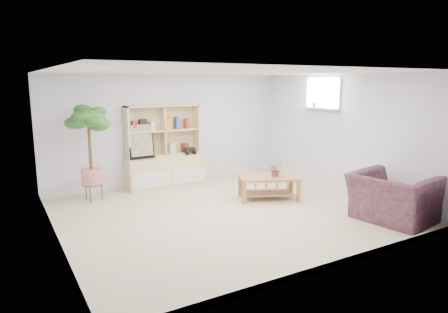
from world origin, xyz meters
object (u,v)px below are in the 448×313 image
storage_unit (165,146)px  coffee_table (268,188)px  armchair (393,194)px  floor_tree (90,154)px

storage_unit → coffee_table: (1.32, -1.96, -0.65)m
coffee_table → armchair: size_ratio=0.92×
storage_unit → armchair: size_ratio=1.46×
armchair → coffee_table: bearing=17.7°
storage_unit → coffee_table: bearing=-56.0°
storage_unit → armchair: 4.62m
storage_unit → floor_tree: size_ratio=0.96×
floor_tree → coffee_table: bearing=-28.2°
floor_tree → armchair: bearing=-42.2°
coffee_table → floor_tree: 3.44m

